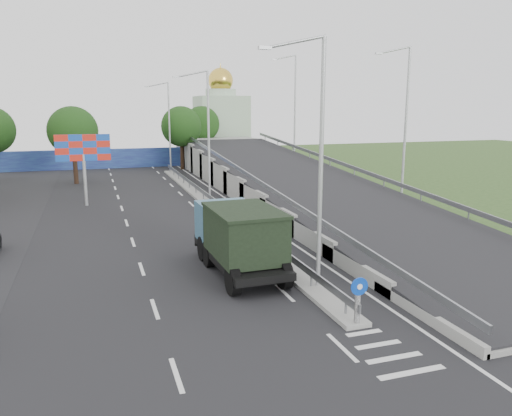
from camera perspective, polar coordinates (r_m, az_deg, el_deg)
name	(u,v)px	position (r m, az deg, el deg)	size (l,w,h in m)	color
ground	(392,357)	(16.59, 15.29, -16.13)	(160.00, 160.00, 0.00)	#2D4C1E
road_surface	(182,223)	(33.43, -8.47, -1.68)	(26.00, 90.00, 0.04)	black
median	(212,207)	(37.82, -5.04, 0.11)	(1.00, 44.00, 0.20)	gray
overpass_ramp	(304,181)	(39.89, 5.47, 3.10)	(10.00, 50.00, 3.50)	gray
median_guardrail	(212,199)	(37.70, -5.06, 1.07)	(0.09, 44.00, 0.71)	gray
sign_bollard	(358,300)	(17.83, 11.58, -10.27)	(0.64, 0.23, 1.67)	black
lamp_post_near	(317,152)	(20.09, 6.97, 6.39)	(2.74, 0.18, 10.08)	#B2B5B7
lamp_post_mid	(206,130)	(39.08, -5.72, 8.91)	(2.74, 0.18, 10.08)	#B2B5B7
lamp_post_far	(168,122)	(58.75, -10.06, 9.67)	(2.74, 0.18, 10.08)	#B2B5B7
blue_wall	(129,158)	(64.57, -14.33, 5.54)	(30.00, 0.50, 2.40)	navy
church	(221,122)	(74.45, -4.00, 9.80)	(7.00, 7.00, 13.80)	#B2CCAD
billboard	(83,152)	(40.25, -19.15, 6.09)	(4.00, 0.24, 5.50)	#B2B5B7
tree_left_mid	(73,131)	(52.18, -20.21, 8.23)	(4.80, 4.80, 7.60)	black
tree_median_far	(181,127)	(61.04, -8.54, 9.19)	(4.80, 4.80, 7.60)	black
tree_ramp_far	(202,124)	(68.67, -6.23, 9.50)	(4.80, 4.80, 7.60)	black
dump_truck	(238,235)	(23.07, -2.04, -3.10)	(2.93, 7.25, 3.17)	black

